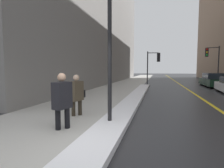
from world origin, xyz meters
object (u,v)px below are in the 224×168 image
Objects in this scene: pedestrian_with_shoulder_bag at (77,93)px; traffic_light_near at (154,61)px; pedestrian_in_glasses at (62,98)px; parked_car_dark_green at (214,80)px; traffic_light_far at (211,57)px; lamp_post at (110,17)px.

traffic_light_near is at bearing -176.23° from pedestrian_with_shoulder_bag.
parked_car_dark_green is (7.89, 14.85, -0.23)m from pedestrian_in_glasses.
traffic_light_near is 13.13m from pedestrian_with_shoulder_bag.
traffic_light_far is at bearing 6.52° from parked_car_dark_green.
traffic_light_far is 0.89× the size of parked_car_dark_green.
lamp_post reaches higher than parked_car_dark_green.
lamp_post reaches higher than pedestrian_in_glasses.
lamp_post reaches higher than pedestrian_with_shoulder_bag.
lamp_post is 2.86m from pedestrian_with_shoulder_bag.
traffic_light_far is (6.61, 15.02, -0.22)m from lamp_post.
pedestrian_in_glasses is 1.45m from pedestrian_with_shoulder_bag.
traffic_light_near is 0.77× the size of parked_car_dark_green.
pedestrian_with_shoulder_bag is 15.70m from parked_car_dark_green.
pedestrian_in_glasses is 1.06× the size of pedestrian_with_shoulder_bag.
lamp_post is 3.58× the size of pedestrian_with_shoulder_bag.
traffic_light_near is 14.48m from pedestrian_in_glasses.
traffic_light_near reaches higher than pedestrian_with_shoulder_bag.
traffic_light_near is at bearing 18.86° from traffic_light_far.
pedestrian_with_shoulder_bag is at bearing -110.73° from traffic_light_near.
parked_car_dark_green is (0.08, -0.80, -2.30)m from traffic_light_far.
traffic_light_far is 2.72× the size of pedestrian_with_shoulder_bag.
lamp_post is at bearing 75.84° from pedestrian_with_shoulder_bag.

